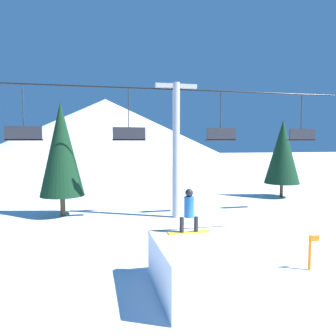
{
  "coord_description": "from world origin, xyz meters",
  "views": [
    {
      "loc": [
        -3.75,
        -7.84,
        4.39
      ],
      "look_at": [
        -0.6,
        5.57,
        3.28
      ],
      "focal_mm": 35.0,
      "sensor_mm": 36.0,
      "label": 1
    }
  ],
  "objects": [
    {
      "name": "snow_ramp",
      "position": [
        -0.6,
        0.95,
        0.74
      ],
      "size": [
        2.75,
        3.25,
        1.48
      ],
      "color": "white",
      "rests_on": "ground_plane"
    },
    {
      "name": "pine_tree_far",
      "position": [
        10.86,
        15.07,
        3.59
      ],
      "size": [
        2.71,
        2.71,
        6.08
      ],
      "color": "#4C3823",
      "rests_on": "ground_plane"
    },
    {
      "name": "chairlift",
      "position": [
        0.99,
        10.29,
        4.57
      ],
      "size": [
        25.37,
        0.44,
        7.72
      ],
      "color": "#9E9EA3",
      "rests_on": "ground_plane"
    },
    {
      "name": "pine_tree_near",
      "position": [
        -5.43,
        12.13,
        3.95
      ],
      "size": [
        2.56,
        2.56,
        6.7
      ],
      "color": "#4C3823",
      "rests_on": "ground_plane"
    },
    {
      "name": "mountain_ridge",
      "position": [
        0.0,
        78.31,
        7.59
      ],
      "size": [
        64.95,
        64.95,
        15.18
      ],
      "color": "silver",
      "rests_on": "ground_plane"
    },
    {
      "name": "trail_marker",
      "position": [
        3.49,
        1.66,
        0.66
      ],
      "size": [
        0.41,
        0.1,
        1.21
      ],
      "color": "orange",
      "rests_on": "ground_plane"
    },
    {
      "name": "snowboarder",
      "position": [
        -0.74,
        2.01,
        2.21
      ],
      "size": [
        1.37,
        0.31,
        1.42
      ],
      "color": "yellow",
      "rests_on": "snow_ramp"
    },
    {
      "name": "ground_plane",
      "position": [
        0.0,
        0.0,
        0.0
      ],
      "size": [
        220.0,
        220.0,
        0.0
      ],
      "primitive_type": "plane",
      "color": "white"
    }
  ]
}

